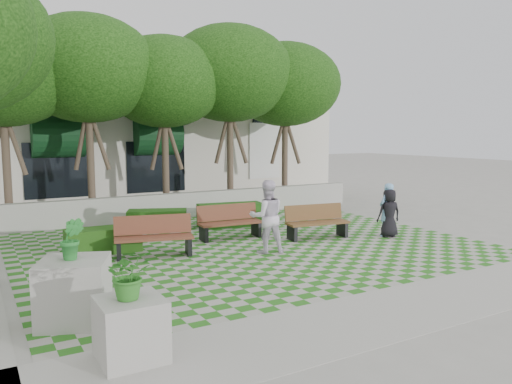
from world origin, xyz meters
TOP-DOWN VIEW (x-y plane):
  - ground at (0.00, 0.00)m, footprint 90.00×90.00m
  - lawn at (0.00, 1.00)m, footprint 12.00×12.00m
  - sidewalk_south at (0.00, -4.70)m, footprint 16.00×2.00m
  - retaining_wall at (0.00, 6.20)m, footprint 15.00×0.36m
  - bench_east at (2.18, 0.84)m, footprint 1.94×0.90m
  - bench_mid at (-0.05, 2.09)m, footprint 1.92×0.76m
  - bench_west at (-2.67, 1.16)m, footprint 2.03×1.10m
  - hedge_midright at (0.85, 3.78)m, footprint 2.25×1.22m
  - hedge_midleft at (-1.48, 4.36)m, footprint 1.98×1.41m
  - hedge_west at (-3.69, 2.15)m, footprint 1.89×0.82m
  - planter_front at (-4.82, -4.25)m, footprint 0.87×0.87m
  - planter_back at (-5.22, -2.45)m, footprint 1.37×1.37m
  - person_blue at (4.14, -0.01)m, footprint 0.65×0.50m
  - person_dark at (4.14, -0.11)m, footprint 0.80×0.63m
  - person_white at (-0.02, 0.04)m, footprint 1.08×0.94m
  - tree_row at (-1.86, 5.95)m, footprint 17.70×13.40m
  - building at (0.93, 14.08)m, footprint 18.00×8.92m

SIDE VIEW (x-z plane):
  - ground at x=0.00m, z-range 0.00..0.00m
  - sidewalk_south at x=0.00m, z-range 0.00..0.01m
  - lawn at x=0.00m, z-range 0.01..0.01m
  - hedge_midleft at x=-1.48m, z-range 0.00..0.64m
  - hedge_west at x=-3.69m, z-range 0.00..0.65m
  - hedge_midright at x=0.85m, z-range 0.00..0.75m
  - retaining_wall at x=0.00m, z-range 0.00..0.90m
  - bench_east at x=2.18m, z-range -0.02..0.96m
  - bench_mid at x=-0.05m, z-range -0.02..0.97m
  - bench_west at x=-2.67m, z-range -0.02..1.00m
  - planter_back at x=-5.22m, z-range -0.29..1.46m
  - planter_front at x=-4.82m, z-range -0.14..1.39m
  - person_dark at x=4.14m, z-range 0.00..1.44m
  - person_blue at x=4.14m, z-range 0.00..1.60m
  - person_white at x=-0.02m, z-range 0.00..1.89m
  - building at x=0.93m, z-range -0.06..5.09m
  - tree_row at x=-1.86m, z-range 1.47..8.88m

